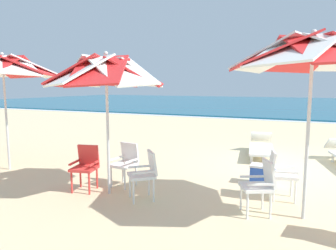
% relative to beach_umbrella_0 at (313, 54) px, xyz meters
% --- Properties ---
extents(ground_plane, '(80.00, 80.00, 0.00)m').
position_rel_beach_umbrella_0_xyz_m(ground_plane, '(-0.28, 2.97, -2.46)').
color(ground_plane, beige).
extents(sea, '(80.00, 36.00, 0.10)m').
position_rel_beach_umbrella_0_xyz_m(sea, '(-0.28, 32.13, -2.41)').
color(sea, '#19607F').
rests_on(sea, ground).
extents(surf_foam, '(80.00, 0.70, 0.01)m').
position_rel_beach_umbrella_0_xyz_m(surf_foam, '(-0.28, 13.83, -2.45)').
color(surf_foam, white).
rests_on(surf_foam, ground).
extents(beach_umbrella_0, '(2.43, 2.43, 2.81)m').
position_rel_beach_umbrella_0_xyz_m(beach_umbrella_0, '(0.00, 0.00, 0.00)').
color(beach_umbrella_0, silver).
rests_on(beach_umbrella_0, ground).
extents(plastic_chair_1, '(0.55, 0.53, 0.87)m').
position_rel_beach_umbrella_0_xyz_m(plastic_chair_1, '(-0.41, 0.70, -1.96)').
color(plastic_chair_1, white).
rests_on(plastic_chair_1, ground).
extents(plastic_chair_2, '(0.61, 0.59, 0.87)m').
position_rel_beach_umbrella_0_xyz_m(plastic_chair_2, '(-0.63, -0.11, -1.96)').
color(plastic_chair_2, white).
rests_on(plastic_chair_2, ground).
extents(beach_umbrella_1, '(2.19, 2.19, 2.62)m').
position_rel_beach_umbrella_0_xyz_m(beach_umbrella_1, '(-3.33, -0.32, -0.22)').
color(beach_umbrella_1, silver).
rests_on(beach_umbrella_1, ground).
extents(plastic_chair_3, '(0.63, 0.63, 0.87)m').
position_rel_beach_umbrella_0_xyz_m(plastic_chair_3, '(-2.58, -0.29, -1.96)').
color(plastic_chair_3, white).
rests_on(plastic_chair_3, ground).
extents(plastic_chair_4, '(0.53, 0.56, 0.87)m').
position_rel_beach_umbrella_0_xyz_m(plastic_chair_4, '(-3.87, -0.33, -1.96)').
color(plastic_chair_4, red).
rests_on(plastic_chair_4, ground).
extents(plastic_chair_5, '(0.50, 0.52, 0.87)m').
position_rel_beach_umbrella_0_xyz_m(plastic_chair_5, '(-3.30, 0.22, -1.96)').
color(plastic_chair_5, white).
rests_on(plastic_chair_5, ground).
extents(beach_umbrella_2, '(2.57, 2.57, 2.79)m').
position_rel_beach_umbrella_0_xyz_m(beach_umbrella_2, '(-6.52, 0.06, -0.02)').
color(beach_umbrella_2, silver).
rests_on(beach_umbrella_2, ground).
extents(sun_lounger_1, '(0.94, 2.21, 0.62)m').
position_rel_beach_umbrella_0_xyz_m(sun_lounger_1, '(-1.16, 4.00, -2.18)').
color(sun_lounger_1, white).
rests_on(sun_lounger_1, ground).
extents(cooler_box, '(0.50, 0.34, 0.40)m').
position_rel_beach_umbrella_0_xyz_m(cooler_box, '(-0.79, 1.47, -2.25)').
color(cooler_box, blue).
rests_on(cooler_box, ground).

